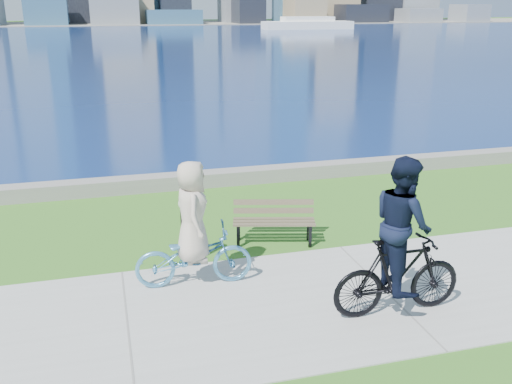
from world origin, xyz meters
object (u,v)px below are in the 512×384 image
at_px(park_bench, 274,218).
at_px(cyclist_woman, 193,240).
at_px(cyclist_man, 400,250).
at_px(bollard_lamp, 185,227).

xyz_separation_m(park_bench, cyclist_woman, (-1.75, -1.35, 0.30)).
bearing_deg(cyclist_man, park_bench, 18.11).
xyz_separation_m(bollard_lamp, cyclist_woman, (0.01, -0.81, 0.08)).
bearing_deg(park_bench, cyclist_man, -57.78).
relative_size(park_bench, cyclist_man, 0.68).
bearing_deg(cyclist_man, bollard_lamp, 48.31).
distance_m(park_bench, cyclist_woman, 2.23).
distance_m(bollard_lamp, cyclist_man, 3.68).
bearing_deg(park_bench, cyclist_woman, -127.57).
xyz_separation_m(bollard_lamp, cyclist_man, (2.71, -2.47, 0.31)).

